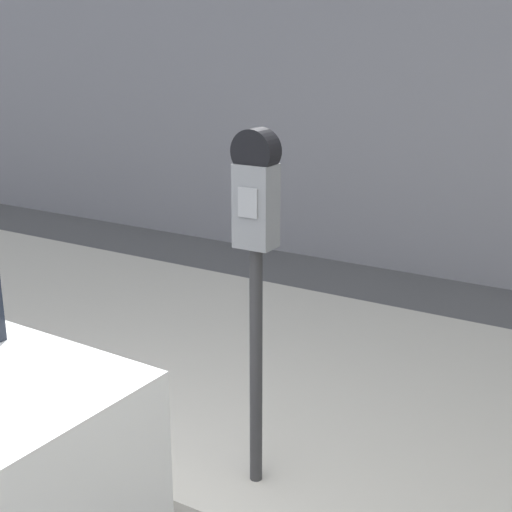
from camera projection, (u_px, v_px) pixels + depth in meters
sidewalk at (298, 382)px, 4.41m from camera, size 24.00×2.80×0.11m
building_facade at (453, 9)px, 5.96m from camera, size 24.00×0.30×4.64m
parking_meter at (256, 238)px, 3.01m from camera, size 0.19×0.13×1.64m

